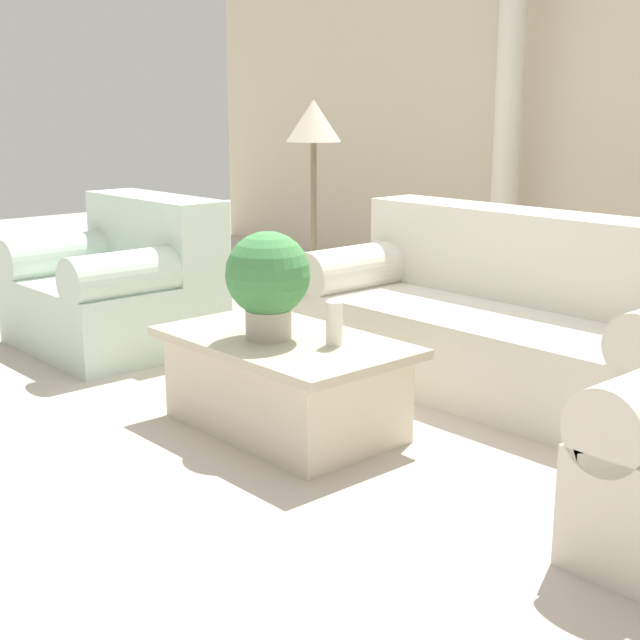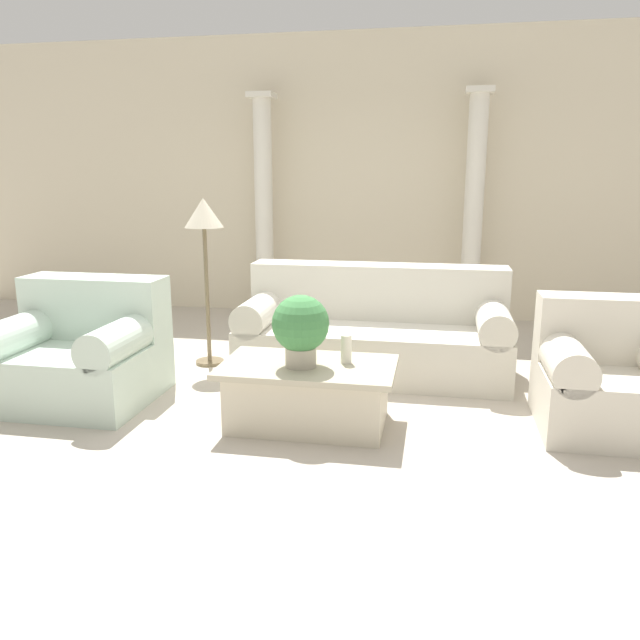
% 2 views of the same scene
% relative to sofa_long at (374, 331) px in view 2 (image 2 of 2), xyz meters
% --- Properties ---
extents(ground_plane, '(16.00, 16.00, 0.00)m').
position_rel_sofa_long_xyz_m(ground_plane, '(-0.43, -0.87, -0.35)').
color(ground_plane, '#BCB2A3').
extents(wall_back, '(10.00, 0.06, 3.20)m').
position_rel_sofa_long_xyz_m(wall_back, '(-0.43, 2.22, 1.25)').
color(wall_back, beige).
rests_on(wall_back, ground_plane).
extents(sofa_long, '(2.21, 0.97, 0.89)m').
position_rel_sofa_long_xyz_m(sofa_long, '(0.00, 0.00, 0.00)').
color(sofa_long, beige).
rests_on(sofa_long, ground_plane).
extents(loveseat, '(1.10, 0.97, 0.89)m').
position_rel_sofa_long_xyz_m(loveseat, '(-2.09, -1.07, 0.02)').
color(loveseat, silver).
rests_on(loveseat, ground_plane).
extents(coffee_table, '(1.16, 0.69, 0.43)m').
position_rel_sofa_long_xyz_m(coffee_table, '(-0.31, -1.27, -0.14)').
color(coffee_table, beige).
rests_on(coffee_table, ground_plane).
extents(potted_plant, '(0.37, 0.37, 0.48)m').
position_rel_sofa_long_xyz_m(potted_plant, '(-0.35, -1.33, 0.34)').
color(potted_plant, '#B2A893').
rests_on(potted_plant, coffee_table).
extents(pillar_candle, '(0.07, 0.07, 0.19)m').
position_rel_sofa_long_xyz_m(pillar_candle, '(-0.07, -1.19, 0.17)').
color(pillar_candle, silver).
rests_on(pillar_candle, coffee_table).
extents(floor_lamp, '(0.33, 0.33, 1.46)m').
position_rel_sofa_long_xyz_m(floor_lamp, '(-1.46, -0.08, 0.87)').
color(floor_lamp, brown).
rests_on(floor_lamp, ground_plane).
extents(column_left, '(0.29, 0.29, 2.53)m').
position_rel_sofa_long_xyz_m(column_left, '(-1.49, 1.88, 0.94)').
color(column_left, silver).
rests_on(column_left, ground_plane).
extents(column_right, '(0.29, 0.29, 2.53)m').
position_rel_sofa_long_xyz_m(column_right, '(0.86, 1.88, 0.94)').
color(column_right, silver).
rests_on(column_right, ground_plane).
extents(armchair, '(0.89, 0.84, 0.85)m').
position_rel_sofa_long_xyz_m(armchair, '(1.65, -0.94, 0.01)').
color(armchair, beige).
rests_on(armchair, ground_plane).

